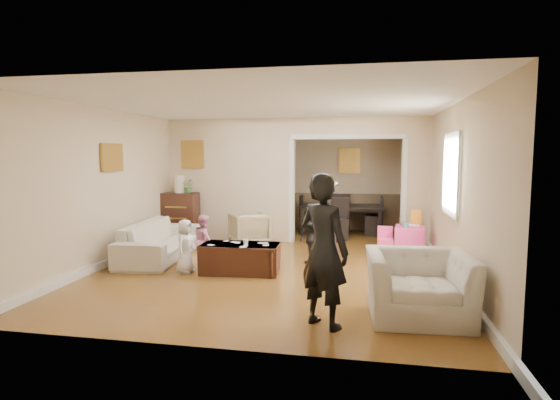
% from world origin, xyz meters
% --- Properties ---
extents(floor, '(7.00, 7.00, 0.00)m').
position_xyz_m(floor, '(0.00, 0.00, 0.00)').
color(floor, olive).
rests_on(floor, ground).
extents(partition_left, '(2.75, 0.18, 2.60)m').
position_xyz_m(partition_left, '(-1.38, 1.80, 1.30)').
color(partition_left, '#C8B492').
rests_on(partition_left, ground).
extents(partition_right, '(0.55, 0.18, 2.60)m').
position_xyz_m(partition_right, '(2.48, 1.80, 1.30)').
color(partition_right, '#C8B492').
rests_on(partition_right, ground).
extents(partition_header, '(2.22, 0.18, 0.35)m').
position_xyz_m(partition_header, '(1.10, 1.80, 2.42)').
color(partition_header, '#C8B492').
rests_on(partition_header, partition_right).
extents(window_pane, '(0.03, 0.95, 1.10)m').
position_xyz_m(window_pane, '(2.73, -0.40, 1.55)').
color(window_pane, white).
rests_on(window_pane, ground).
extents(framed_art_partition, '(0.45, 0.03, 0.55)m').
position_xyz_m(framed_art_partition, '(-2.20, 1.70, 1.85)').
color(framed_art_partition, brown).
rests_on(framed_art_partition, partition_left).
extents(framed_art_sofa_wall, '(0.03, 0.55, 0.40)m').
position_xyz_m(framed_art_sofa_wall, '(-2.71, -0.60, 1.80)').
color(framed_art_sofa_wall, brown).
extents(framed_art_alcove, '(0.45, 0.03, 0.55)m').
position_xyz_m(framed_art_alcove, '(1.10, 3.44, 1.70)').
color(framed_art_alcove, brown).
extents(sofa, '(1.04, 2.28, 0.65)m').
position_xyz_m(sofa, '(-2.11, -0.11, 0.32)').
color(sofa, beige).
rests_on(sofa, ground).
extents(armchair_back, '(0.98, 0.99, 0.66)m').
position_xyz_m(armchair_back, '(-0.85, 1.29, 0.33)').
color(armchair_back, tan).
rests_on(armchair_back, ground).
extents(armchair_front, '(1.19, 1.05, 0.74)m').
position_xyz_m(armchair_front, '(2.06, -2.30, 0.37)').
color(armchair_front, beige).
rests_on(armchair_front, ground).
extents(dresser, '(0.75, 0.42, 1.04)m').
position_xyz_m(dresser, '(-2.40, 1.43, 0.52)').
color(dresser, '#33160F').
rests_on(dresser, ground).
extents(table_lamp, '(0.22, 0.22, 0.36)m').
position_xyz_m(table_lamp, '(-2.40, 1.43, 1.22)').
color(table_lamp, beige).
rests_on(table_lamp, dresser).
extents(potted_plant, '(0.26, 0.23, 0.29)m').
position_xyz_m(potted_plant, '(-2.20, 1.43, 1.18)').
color(potted_plant, '#407433').
rests_on(potted_plant, dresser).
extents(coffee_table, '(1.25, 0.70, 0.45)m').
position_xyz_m(coffee_table, '(-0.44, -0.82, 0.23)').
color(coffee_table, '#3D1E13').
rests_on(coffee_table, ground).
extents(coffee_cup, '(0.10, 0.10, 0.09)m').
position_xyz_m(coffee_cup, '(-0.34, -0.87, 0.50)').
color(coffee_cup, white).
rests_on(coffee_cup, coffee_table).
extents(play_table, '(0.59, 0.59, 0.51)m').
position_xyz_m(play_table, '(2.31, 1.07, 0.25)').
color(play_table, '#FC42A6').
rests_on(play_table, ground).
extents(cereal_box, '(0.21, 0.09, 0.30)m').
position_xyz_m(cereal_box, '(2.43, 1.17, 0.66)').
color(cereal_box, yellow).
rests_on(cereal_box, play_table).
extents(cyan_cup, '(0.08, 0.08, 0.08)m').
position_xyz_m(cyan_cup, '(2.21, 1.02, 0.55)').
color(cyan_cup, '#26BFB6').
rests_on(cyan_cup, play_table).
extents(toy_block, '(0.09, 0.08, 0.05)m').
position_xyz_m(toy_block, '(2.19, 1.19, 0.53)').
color(toy_block, red).
rests_on(toy_block, play_table).
extents(play_bowl, '(0.22, 0.22, 0.05)m').
position_xyz_m(play_bowl, '(2.36, 0.95, 0.53)').
color(play_bowl, silver).
rests_on(play_bowl, play_table).
extents(dining_table, '(1.94, 1.13, 0.67)m').
position_xyz_m(dining_table, '(0.94, 2.86, 0.33)').
color(dining_table, black).
rests_on(dining_table, ground).
extents(adult_person, '(0.72, 0.66, 1.66)m').
position_xyz_m(adult_person, '(1.02, -2.75, 0.83)').
color(adult_person, black).
rests_on(adult_person, ground).
extents(child_kneel_a, '(0.30, 0.43, 0.84)m').
position_xyz_m(child_kneel_a, '(-1.29, -0.97, 0.42)').
color(child_kneel_a, white).
rests_on(child_kneel_a, ground).
extents(child_kneel_b, '(0.47, 0.51, 0.86)m').
position_xyz_m(child_kneel_b, '(-1.14, -0.52, 0.43)').
color(child_kneel_b, pink).
rests_on(child_kneel_b, ground).
extents(child_toddler, '(0.52, 0.52, 0.88)m').
position_xyz_m(child_toddler, '(0.61, -0.07, 0.44)').
color(child_toddler, black).
rests_on(child_toddler, ground).
extents(craft_papers, '(0.95, 0.50, 0.00)m').
position_xyz_m(craft_papers, '(-0.41, -0.81, 0.45)').
color(craft_papers, white).
rests_on(craft_papers, coffee_table).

